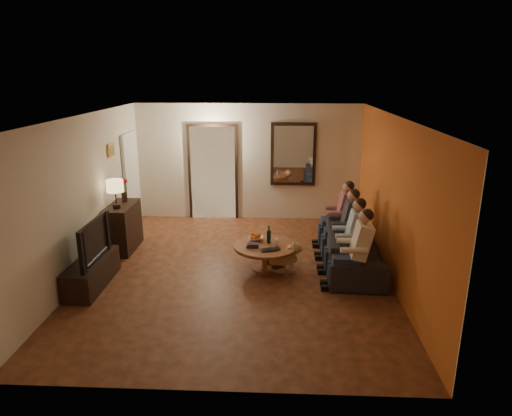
{
  "coord_description": "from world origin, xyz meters",
  "views": [
    {
      "loc": [
        0.65,
        -7.06,
        3.27
      ],
      "look_at": [
        0.3,
        0.3,
        1.05
      ],
      "focal_mm": 32.0,
      "sensor_mm": 36.0,
      "label": 1
    }
  ],
  "objects_px": {
    "dog": "(282,256)",
    "laptop": "(271,251)",
    "person_c": "(346,227)",
    "coffee_table": "(266,257)",
    "sofa": "(353,248)",
    "bowl": "(256,238)",
    "person_d": "(341,217)",
    "wine_bottle": "(269,234)",
    "dresser": "(123,227)",
    "person_a": "(357,253)",
    "tv": "(88,240)",
    "person_b": "(351,239)",
    "table_lamp": "(116,194)",
    "tv_stand": "(92,273)"
  },
  "relations": [
    {
      "from": "dresser",
      "to": "table_lamp",
      "type": "bearing_deg",
      "value": -90.0
    },
    {
      "from": "person_a",
      "to": "person_b",
      "type": "distance_m",
      "value": 0.6
    },
    {
      "from": "dresser",
      "to": "dog",
      "type": "distance_m",
      "value": 3.14
    },
    {
      "from": "dresser",
      "to": "person_a",
      "type": "relative_size",
      "value": 0.82
    },
    {
      "from": "tv_stand",
      "to": "dog",
      "type": "xyz_separation_m",
      "value": [
        3.0,
        0.68,
        0.06
      ]
    },
    {
      "from": "person_d",
      "to": "laptop",
      "type": "distance_m",
      "value": 1.94
    },
    {
      "from": "person_a",
      "to": "laptop",
      "type": "height_order",
      "value": "person_a"
    },
    {
      "from": "person_d",
      "to": "wine_bottle",
      "type": "xyz_separation_m",
      "value": [
        -1.36,
        -1.05,
        0.01
      ]
    },
    {
      "from": "dresser",
      "to": "person_b",
      "type": "height_order",
      "value": "person_b"
    },
    {
      "from": "sofa",
      "to": "person_a",
      "type": "bearing_deg",
      "value": 176.88
    },
    {
      "from": "person_c",
      "to": "coffee_table",
      "type": "relative_size",
      "value": 1.11
    },
    {
      "from": "tv_stand",
      "to": "person_b",
      "type": "relative_size",
      "value": 1.1
    },
    {
      "from": "dresser",
      "to": "tv",
      "type": "distance_m",
      "value": 1.6
    },
    {
      "from": "table_lamp",
      "to": "person_d",
      "type": "height_order",
      "value": "table_lamp"
    },
    {
      "from": "table_lamp",
      "to": "coffee_table",
      "type": "height_order",
      "value": "table_lamp"
    },
    {
      "from": "tv_stand",
      "to": "sofa",
      "type": "height_order",
      "value": "sofa"
    },
    {
      "from": "tv_stand",
      "to": "bowl",
      "type": "height_order",
      "value": "bowl"
    },
    {
      "from": "person_a",
      "to": "wine_bottle",
      "type": "height_order",
      "value": "person_a"
    },
    {
      "from": "sofa",
      "to": "bowl",
      "type": "distance_m",
      "value": 1.7
    },
    {
      "from": "person_a",
      "to": "bowl",
      "type": "xyz_separation_m",
      "value": [
        -1.59,
        0.87,
        -0.12
      ]
    },
    {
      "from": "laptop",
      "to": "person_c",
      "type": "bearing_deg",
      "value": 10.07
    },
    {
      "from": "person_a",
      "to": "person_b",
      "type": "xyz_separation_m",
      "value": [
        0.0,
        0.6,
        0.0
      ]
    },
    {
      "from": "dog",
      "to": "laptop",
      "type": "bearing_deg",
      "value": -123.58
    },
    {
      "from": "sofa",
      "to": "dog",
      "type": "distance_m",
      "value": 1.27
    },
    {
      "from": "person_b",
      "to": "coffee_table",
      "type": "height_order",
      "value": "person_b"
    },
    {
      "from": "tv",
      "to": "person_b",
      "type": "bearing_deg",
      "value": -80.46
    },
    {
      "from": "bowl",
      "to": "wine_bottle",
      "type": "bearing_deg",
      "value": -27.55
    },
    {
      "from": "tv_stand",
      "to": "bowl",
      "type": "distance_m",
      "value": 2.73
    },
    {
      "from": "person_c",
      "to": "tv",
      "type": "bearing_deg",
      "value": -162.61
    },
    {
      "from": "table_lamp",
      "to": "bowl",
      "type": "bearing_deg",
      "value": -8.44
    },
    {
      "from": "person_d",
      "to": "bowl",
      "type": "distance_m",
      "value": 1.84
    },
    {
      "from": "table_lamp",
      "to": "coffee_table",
      "type": "bearing_deg",
      "value": -12.37
    },
    {
      "from": "person_a",
      "to": "dog",
      "type": "relative_size",
      "value": 2.14
    },
    {
      "from": "tv_stand",
      "to": "bowl",
      "type": "bearing_deg",
      "value": 20.81
    },
    {
      "from": "dresser",
      "to": "person_a",
      "type": "xyz_separation_m",
      "value": [
        4.13,
        -1.47,
        0.16
      ]
    },
    {
      "from": "table_lamp",
      "to": "person_c",
      "type": "relative_size",
      "value": 0.45
    },
    {
      "from": "dresser",
      "to": "tv",
      "type": "xyz_separation_m",
      "value": [
        0.0,
        -1.56,
        0.33
      ]
    },
    {
      "from": "tv_stand",
      "to": "laptop",
      "type": "bearing_deg",
      "value": 9.38
    },
    {
      "from": "person_d",
      "to": "laptop",
      "type": "relative_size",
      "value": 3.65
    },
    {
      "from": "tv_stand",
      "to": "person_a",
      "type": "bearing_deg",
      "value": 1.3
    },
    {
      "from": "person_b",
      "to": "person_c",
      "type": "relative_size",
      "value": 1.0
    },
    {
      "from": "dresser",
      "to": "wine_bottle",
      "type": "distance_m",
      "value": 2.87
    },
    {
      "from": "tv",
      "to": "coffee_table",
      "type": "relative_size",
      "value": 1.05
    },
    {
      "from": "person_a",
      "to": "laptop",
      "type": "bearing_deg",
      "value": 164.14
    },
    {
      "from": "tv_stand",
      "to": "bowl",
      "type": "relative_size",
      "value": 5.08
    },
    {
      "from": "person_b",
      "to": "laptop",
      "type": "distance_m",
      "value": 1.34
    },
    {
      "from": "coffee_table",
      "to": "table_lamp",
      "type": "bearing_deg",
      "value": 167.63
    },
    {
      "from": "tv",
      "to": "laptop",
      "type": "xyz_separation_m",
      "value": [
        2.82,
        0.47,
        -0.3
      ]
    },
    {
      "from": "person_a",
      "to": "wine_bottle",
      "type": "xyz_separation_m",
      "value": [
        -1.36,
        0.75,
        0.01
      ]
    },
    {
      "from": "dresser",
      "to": "person_c",
      "type": "bearing_deg",
      "value": -3.73
    }
  ]
}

